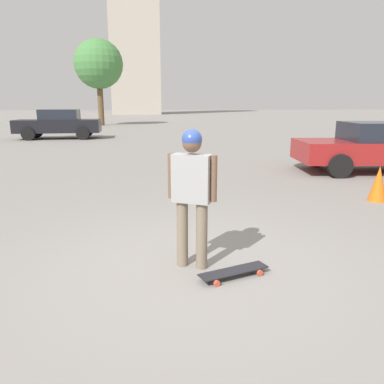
# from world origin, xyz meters

# --- Properties ---
(ground_plane) EXTENTS (220.00, 220.00, 0.00)m
(ground_plane) POSITION_xyz_m (0.00, 0.00, 0.00)
(ground_plane) COLOR gray
(person) EXTENTS (0.53, 0.38, 1.62)m
(person) POSITION_xyz_m (0.00, 0.00, 0.98)
(person) COLOR #7A6B56
(person) RESTS_ON ground_plane
(skateboard) EXTENTS (0.84, 0.45, 0.08)m
(skateboard) POSITION_xyz_m (0.42, -0.34, 0.07)
(skateboard) COLOR #232328
(skateboard) RESTS_ON ground_plane
(car_parked_near) EXTENTS (4.50, 2.36, 1.39)m
(car_parked_near) POSITION_xyz_m (5.99, 5.60, 0.72)
(car_parked_near) COLOR maroon
(car_parked_near) RESTS_ON ground_plane
(car_parked_far) EXTENTS (4.48, 1.96, 1.58)m
(car_parked_far) POSITION_xyz_m (-5.02, 17.40, 0.82)
(car_parked_far) COLOR black
(car_parked_far) RESTS_ON ground_plane
(building_block_distant) EXTENTS (8.41, 9.22, 38.02)m
(building_block_distant) POSITION_xyz_m (-1.21, 66.80, 19.01)
(building_block_distant) COLOR #B2A899
(building_block_distant) RESTS_ON ground_plane
(tree_distant) EXTENTS (4.15, 4.15, 7.25)m
(tree_distant) POSITION_xyz_m (-4.01, 30.29, 5.14)
(tree_distant) COLOR brown
(tree_distant) RESTS_ON ground_plane
(traffic_cone) EXTENTS (0.35, 0.35, 0.70)m
(traffic_cone) POSITION_xyz_m (4.06, 2.56, 0.35)
(traffic_cone) COLOR orange
(traffic_cone) RESTS_ON ground_plane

